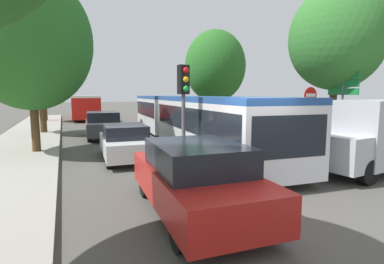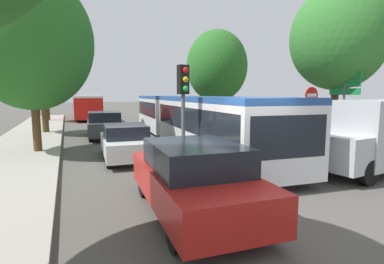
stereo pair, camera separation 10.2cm
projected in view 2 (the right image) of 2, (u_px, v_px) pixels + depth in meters
The scene contains 16 objects.
ground_plane at pixel (251, 205), 6.81m from camera, with size 200.00×200.00×0.00m, color #4F4C47.
kerb_strip_left at pixel (32, 137), 17.30m from camera, with size 3.20×37.72×0.14m, color #9E998E.
articulated_bus at pixel (188, 117), 14.77m from camera, with size 3.68×16.38×2.41m.
city_bus_rear at pixel (89, 105), 31.39m from camera, with size 3.16×11.21×2.38m.
queued_car_red at pixel (194, 178), 6.24m from camera, with size 2.09×4.44×1.51m.
queued_car_white at pixel (125, 142), 11.48m from camera, with size 1.87×3.98×1.35m.
queued_car_graphite at pixel (104, 125), 17.29m from camera, with size 2.09×4.45×1.51m.
white_van at pixel (377, 133), 9.76m from camera, with size 5.21×2.57×2.31m.
traffic_light at pixel (183, 94), 9.31m from camera, with size 0.35×0.38×3.40m.
no_entry_sign at pixel (311, 109), 13.13m from camera, with size 0.70×0.08×2.82m.
direction_sign_post at pixel (344, 93), 13.22m from camera, with size 0.29×1.39×3.60m.
tree_left_mid at pixel (31, 45), 12.14m from camera, with size 4.88×4.88×7.41m.
tree_left_far at pixel (42, 60), 18.42m from camera, with size 4.49×4.49×7.31m.
tree_left_distant at pixel (45, 69), 27.08m from camera, with size 3.77×3.77×6.97m.
tree_right_near at pixel (338, 41), 13.86m from camera, with size 4.35×4.35×7.52m.
tree_right_mid at pixel (218, 68), 23.77m from camera, with size 4.81×4.81×7.55m.
Camera 2 is at (-3.78, -5.52, 2.49)m, focal length 28.00 mm.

